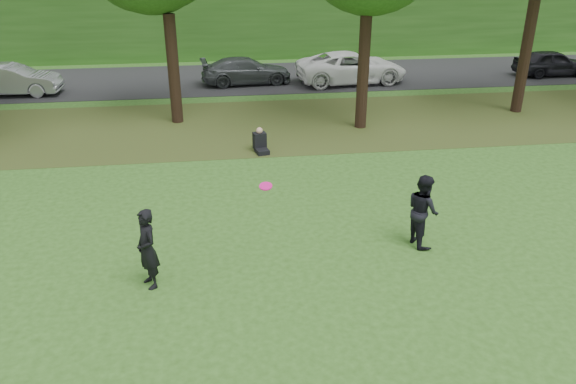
{
  "coord_description": "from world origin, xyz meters",
  "views": [
    {
      "loc": [
        -1.51,
        -7.84,
        6.72
      ],
      "look_at": [
        0.06,
        3.88,
        1.3
      ],
      "focal_mm": 35.0,
      "sensor_mm": 36.0,
      "label": 1
    }
  ],
  "objects_px": {
    "seated_person": "(260,143)",
    "player_right": "(423,210)",
    "player_left": "(147,249)",
    "frisbee": "(266,186)"
  },
  "relations": [
    {
      "from": "player_right",
      "to": "seated_person",
      "type": "height_order",
      "value": "player_right"
    },
    {
      "from": "player_left",
      "to": "seated_person",
      "type": "height_order",
      "value": "player_left"
    },
    {
      "from": "player_left",
      "to": "frisbee",
      "type": "relative_size",
      "value": 6.2
    },
    {
      "from": "seated_person",
      "to": "player_left",
      "type": "bearing_deg",
      "value": -121.99
    },
    {
      "from": "player_right",
      "to": "frisbee",
      "type": "xyz_separation_m",
      "value": [
        -3.74,
        -0.76,
        1.17
      ]
    },
    {
      "from": "seated_person",
      "to": "player_right",
      "type": "bearing_deg",
      "value": -75.35
    },
    {
      "from": "player_left",
      "to": "player_right",
      "type": "distance_m",
      "value": 6.29
    },
    {
      "from": "player_left",
      "to": "frisbee",
      "type": "xyz_separation_m",
      "value": [
        2.48,
        0.2,
        1.18
      ]
    },
    {
      "from": "player_right",
      "to": "seated_person",
      "type": "relative_size",
      "value": 2.12
    },
    {
      "from": "seated_person",
      "to": "frisbee",
      "type": "bearing_deg",
      "value": -104.74
    }
  ]
}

